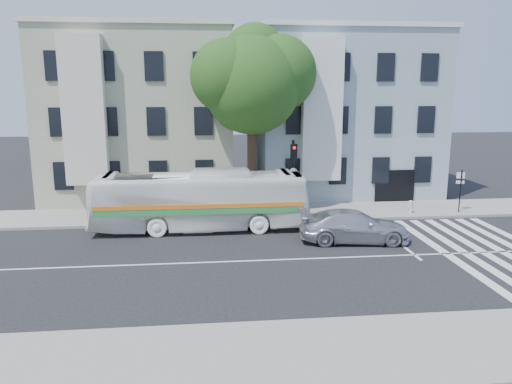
{
  "coord_description": "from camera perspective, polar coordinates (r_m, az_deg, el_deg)",
  "views": [
    {
      "loc": [
        -2.85,
        -20.47,
        7.35
      ],
      "look_at": [
        -0.34,
        3.1,
        2.4
      ],
      "focal_mm": 35.0,
      "sensor_mm": 36.0,
      "label": 1
    }
  ],
  "objects": [
    {
      "name": "building_left",
      "position": [
        35.76,
        -12.89,
        8.54
      ],
      "size": [
        12.0,
        10.0,
        11.0
      ],
      "primitive_type": "cube",
      "color": "#AAAC90",
      "rests_on": "ground"
    },
    {
      "name": "sedan",
      "position": [
        24.74,
        11.13,
        -3.85
      ],
      "size": [
        2.73,
        5.51,
        1.54
      ],
      "primitive_type": "imported",
      "rotation": [
        0.0,
        0.0,
        1.46
      ],
      "color": "silver",
      "rests_on": "ground"
    },
    {
      "name": "street_tree",
      "position": [
        29.35,
        -0.41,
        12.74
      ],
      "size": [
        7.3,
        5.9,
        11.1
      ],
      "color": "#2D2116",
      "rests_on": "ground"
    },
    {
      "name": "traffic_signal",
      "position": [
        27.21,
        4.26,
        2.51
      ],
      "size": [
        0.48,
        0.54,
        4.61
      ],
      "rotation": [
        0.0,
        0.0,
        0.22
      ],
      "color": "black",
      "rests_on": "ground"
    },
    {
      "name": "sidewalk_far",
      "position": [
        29.52,
        -0.36,
        -2.47
      ],
      "size": [
        80.0,
        4.0,
        0.15
      ],
      "primitive_type": "cube",
      "color": "gray",
      "rests_on": "ground"
    },
    {
      "name": "far_sign_pole",
      "position": [
        31.67,
        22.32,
        0.72
      ],
      "size": [
        0.45,
        0.22,
        2.53
      ],
      "rotation": [
        0.0,
        0.0,
        -0.29
      ],
      "color": "black",
      "rests_on": "sidewalk_far"
    },
    {
      "name": "building_right",
      "position": [
        36.86,
        9.53,
        8.76
      ],
      "size": [
        12.0,
        10.0,
        11.0
      ],
      "primitive_type": "cube",
      "color": "#8B9DA6",
      "rests_on": "ground"
    },
    {
      "name": "hedge",
      "position": [
        27.85,
        -3.92,
        -2.47
      ],
      "size": [
        8.52,
        2.3,
        0.7
      ],
      "primitive_type": null,
      "rotation": [
        0.0,
        0.0,
        -0.17
      ],
      "color": "#2A6721",
      "rests_on": "sidewalk_far"
    },
    {
      "name": "fire_hydrant",
      "position": [
        30.58,
        17.25,
        -1.6
      ],
      "size": [
        0.44,
        0.26,
        0.77
      ],
      "rotation": [
        0.0,
        0.0,
        0.3
      ],
      "color": "beige",
      "rests_on": "sidewalk_far"
    },
    {
      "name": "sidewalk_near",
      "position": [
        14.71,
        6.19,
        -17.91
      ],
      "size": [
        80.0,
        4.0,
        0.15
      ],
      "primitive_type": "cube",
      "color": "gray",
      "rests_on": "ground"
    },
    {
      "name": "ground",
      "position": [
        21.93,
        1.74,
        -7.79
      ],
      "size": [
        120.0,
        120.0,
        0.0
      ],
      "primitive_type": "plane",
      "color": "black",
      "rests_on": "ground"
    },
    {
      "name": "bus",
      "position": [
        26.31,
        -6.38,
        -0.97
      ],
      "size": [
        2.68,
        11.29,
        3.14
      ],
      "primitive_type": "imported",
      "rotation": [
        0.0,
        0.0,
        1.57
      ],
      "color": "white",
      "rests_on": "ground"
    }
  ]
}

